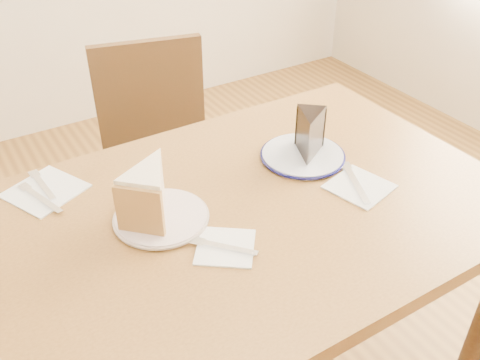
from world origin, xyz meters
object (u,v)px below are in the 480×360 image
at_px(table, 247,238).
at_px(carrot_cake, 152,191).
at_px(chocolate_cake, 309,137).
at_px(chair_far, 163,165).
at_px(plate_cream, 161,218).
at_px(plate_navy, 303,155).

relative_size(table, carrot_cake, 8.77).
distance_m(table, carrot_cake, 0.26).
bearing_deg(carrot_cake, chocolate_cake, 45.00).
bearing_deg(table, chocolate_cake, 19.11).
bearing_deg(chair_far, table, 97.92).
distance_m(plate_cream, chocolate_cake, 0.43).
height_order(chair_far, plate_navy, chair_far).
relative_size(plate_cream, chocolate_cake, 1.91).
height_order(table, plate_cream, plate_cream).
relative_size(plate_cream, carrot_cake, 1.45).
xyz_separation_m(chair_far, plate_navy, (0.17, -0.53, 0.27)).
distance_m(carrot_cake, chocolate_cake, 0.43).
bearing_deg(plate_navy, table, -157.60).
bearing_deg(table, chair_far, 84.56).
height_order(chair_far, chocolate_cake, chair_far).
relative_size(table, chair_far, 1.37).
distance_m(plate_navy, chocolate_cake, 0.06).
distance_m(table, plate_navy, 0.27).
distance_m(plate_navy, carrot_cake, 0.42).
height_order(carrot_cake, chocolate_cake, carrot_cake).
bearing_deg(chair_far, plate_navy, 120.99).
xyz_separation_m(plate_navy, carrot_cake, (-0.42, -0.02, 0.06)).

